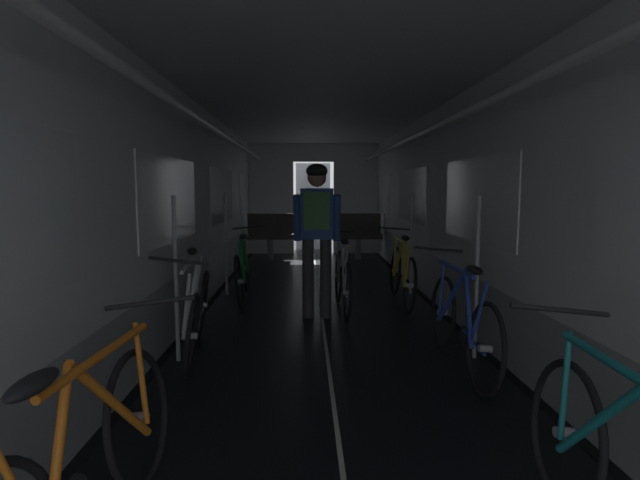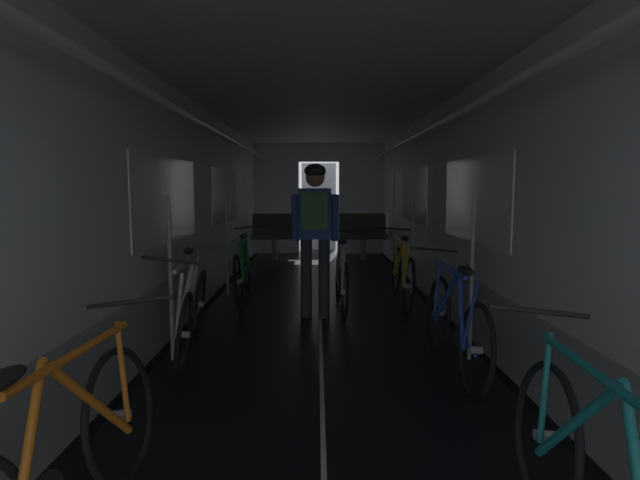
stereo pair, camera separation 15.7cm
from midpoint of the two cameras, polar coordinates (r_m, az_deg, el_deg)
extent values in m
cube|color=black|center=(5.58, -15.33, -9.31)|extent=(0.08, 11.50, 0.01)
cube|color=black|center=(5.64, 14.16, -9.12)|extent=(0.08, 11.50, 0.01)
cube|color=beige|center=(5.43, -0.51, -9.53)|extent=(0.03, 11.27, 0.00)
cube|color=#9EA0A5|center=(5.54, -16.43, -6.31)|extent=(0.12, 11.50, 0.60)
cube|color=white|center=(5.42, -16.81, 6.46)|extent=(0.12, 11.50, 1.85)
cube|color=white|center=(4.85, -17.77, 4.44)|extent=(0.02, 1.90, 0.80)
cube|color=white|center=(7.65, -11.82, 5.07)|extent=(0.02, 1.90, 0.80)
cube|color=white|center=(10.49, -9.08, 5.34)|extent=(0.02, 1.90, 0.80)
cube|color=yellow|center=(5.25, -16.52, 4.58)|extent=(0.01, 0.20, 0.28)
cylinder|color=white|center=(5.38, -13.42, 12.70)|extent=(0.07, 11.04, 0.07)
cylinder|color=#B7BABF|center=(4.31, -17.36, -4.40)|extent=(0.04, 0.04, 1.40)
cylinder|color=#B7BABF|center=(6.82, -11.50, -0.50)|extent=(0.04, 0.04, 1.40)
cube|color=#9EA0A5|center=(5.60, 15.22, -6.15)|extent=(0.12, 11.50, 0.60)
cube|color=white|center=(5.48, 15.58, 6.48)|extent=(0.12, 11.50, 1.85)
cube|color=white|center=(4.91, 16.79, 4.49)|extent=(0.02, 1.90, 0.80)
cube|color=white|center=(7.69, 9.98, 5.11)|extent=(0.02, 1.90, 0.80)
cube|color=white|center=(10.52, 6.80, 5.37)|extent=(0.02, 1.90, 0.80)
cube|color=yellow|center=(5.72, 14.11, 4.74)|extent=(0.01, 0.20, 0.28)
cylinder|color=white|center=(5.43, 12.24, 12.66)|extent=(0.07, 11.04, 0.07)
cylinder|color=#B7BABF|center=(4.38, 16.73, -4.23)|extent=(0.04, 0.04, 1.40)
cylinder|color=#B7BABF|center=(6.87, 9.88, -0.43)|extent=(0.04, 0.04, 1.40)
cube|color=white|center=(11.08, -6.10, 4.76)|extent=(1.00, 0.12, 2.45)
cube|color=white|center=(11.10, 3.77, 4.78)|extent=(1.00, 0.12, 2.45)
cube|color=white|center=(11.07, -1.17, 10.10)|extent=(0.90, 0.12, 0.40)
cube|color=#4C4F54|center=(11.75, -1.19, 3.89)|extent=(0.81, 0.04, 2.05)
cube|color=silver|center=(5.34, -0.54, 17.37)|extent=(3.14, 11.62, 0.12)
cylinder|color=gray|center=(10.09, -6.21, -1.08)|extent=(0.12, 0.12, 0.44)
cube|color=#47423D|center=(10.06, -6.22, 0.44)|extent=(0.96, 0.44, 0.10)
cube|color=#47423D|center=(10.23, -6.16, 1.94)|extent=(0.96, 0.08, 0.40)
torus|color=gray|center=(10.29, -8.55, 3.05)|extent=(0.14, 0.14, 0.02)
cylinder|color=gray|center=(10.11, 4.02, -1.05)|extent=(0.12, 0.12, 0.44)
cube|color=#47423D|center=(10.08, 4.03, 0.47)|extent=(0.96, 0.44, 0.10)
cube|color=#47423D|center=(10.25, 3.93, 1.97)|extent=(0.96, 0.08, 0.40)
torus|color=gray|center=(10.23, 1.53, 3.10)|extent=(0.14, 0.14, 0.02)
torus|color=black|center=(3.71, 17.41, -11.94)|extent=(0.11, 0.67, 0.67)
cylinder|color=#B2B2B7|center=(3.71, 17.41, -11.94)|extent=(0.10, 0.05, 0.06)
torus|color=black|center=(4.64, 13.07, -8.18)|extent=(0.11, 0.67, 0.67)
cylinder|color=#B2B2B7|center=(4.64, 13.07, -8.18)|extent=(0.10, 0.05, 0.06)
cylinder|color=#2342B7|center=(4.29, 14.01, -6.36)|extent=(0.10, 0.54, 0.56)
cylinder|color=#2342B7|center=(3.91, 15.74, -7.62)|extent=(0.08, 0.34, 0.55)
cylinder|color=#2342B7|center=(4.09, 14.40, -3.21)|extent=(0.05, 0.82, 0.04)
cylinder|color=#2342B7|center=(3.70, 16.83, -8.08)|extent=(0.07, 0.16, 0.49)
cylinder|color=#2342B7|center=(3.92, 16.29, -11.28)|extent=(0.03, 0.45, 0.07)
cylinder|color=#2342B7|center=(4.55, 12.97, -5.34)|extent=(0.07, 0.09, 0.49)
cylinder|color=black|center=(4.13, 15.28, -10.67)|extent=(0.03, 0.17, 0.17)
ellipsoid|color=black|center=(3.67, 16.30, -3.35)|extent=(0.10, 0.24, 0.07)
cylinder|color=black|center=(4.51, 12.62, -1.05)|extent=(0.44, 0.03, 0.06)
torus|color=black|center=(2.76, -21.87, -18.53)|extent=(0.18, 0.68, 0.67)
cylinder|color=#B2B2B7|center=(2.76, -21.87, -18.53)|extent=(0.10, 0.06, 0.06)
cylinder|color=orange|center=(2.40, -24.65, -16.77)|extent=(0.15, 0.54, 0.56)
cylinder|color=orange|center=(2.08, -30.17, -20.71)|extent=(0.09, 0.35, 0.55)
cylinder|color=orange|center=(2.17, -26.01, -11.93)|extent=(0.10, 0.82, 0.04)
cylinder|color=orange|center=(2.63, -21.69, -14.11)|extent=(0.09, 0.09, 0.49)
ellipsoid|color=black|center=(1.80, -32.60, -13.94)|extent=(0.12, 0.25, 0.07)
cylinder|color=black|center=(2.54, -20.84, -6.84)|extent=(0.44, 0.06, 0.08)
torus|color=black|center=(5.82, 9.60, -5.22)|extent=(0.10, 0.67, 0.67)
cylinder|color=#B2B2B7|center=(5.82, 9.60, -5.22)|extent=(0.09, 0.05, 0.06)
torus|color=black|center=(6.81, 8.10, -3.56)|extent=(0.10, 0.67, 0.67)
cylinder|color=#B2B2B7|center=(6.81, 8.10, -3.56)|extent=(0.09, 0.05, 0.06)
cylinder|color=yellow|center=(6.46, 8.41, -2.11)|extent=(0.07, 0.54, 0.56)
cylinder|color=yellow|center=(6.06, 9.01, -2.65)|extent=(0.08, 0.34, 0.55)
cylinder|color=yellow|center=(6.28, 8.50, 0.08)|extent=(0.05, 0.82, 0.04)
cylinder|color=yellow|center=(5.84, 9.36, -2.76)|extent=(0.06, 0.16, 0.49)
cylinder|color=yellow|center=(6.04, 9.24, -5.02)|extent=(0.04, 0.45, 0.07)
cylinder|color=yellow|center=(6.74, 8.03, -1.58)|extent=(0.06, 0.09, 0.49)
cylinder|color=black|center=(6.26, 8.90, -4.83)|extent=(0.03, 0.17, 0.17)
ellipsoid|color=black|center=(5.85, 9.12, 0.23)|extent=(0.10, 0.24, 0.07)
cylinder|color=black|center=(6.72, 7.85, 1.33)|extent=(0.44, 0.03, 0.05)
torus|color=black|center=(2.66, 24.87, -19.62)|extent=(0.13, 0.67, 0.67)
cylinder|color=#B2B2B7|center=(2.66, 24.87, -19.62)|extent=(0.10, 0.05, 0.06)
cylinder|color=teal|center=(2.30, 27.94, -17.90)|extent=(0.07, 0.54, 0.56)
cylinder|color=teal|center=(2.07, 29.66, -12.87)|extent=(0.08, 0.82, 0.04)
cylinder|color=teal|center=(2.53, 24.90, -15.01)|extent=(0.08, 0.09, 0.49)
cylinder|color=black|center=(2.43, 24.35, -7.40)|extent=(0.44, 0.04, 0.07)
torus|color=black|center=(4.97, -14.32, -7.28)|extent=(0.20, 0.68, 0.67)
cylinder|color=#B2B2B7|center=(4.97, -14.32, -7.28)|extent=(0.10, 0.06, 0.06)
torus|color=black|center=(3.99, -15.80, -10.61)|extent=(0.20, 0.68, 0.67)
cylinder|color=#B2B2B7|center=(3.99, -15.80, -10.61)|extent=(0.10, 0.06, 0.06)
cylinder|color=silver|center=(4.24, -15.75, -6.58)|extent=(0.06, 0.55, 0.56)
cylinder|color=silver|center=(4.64, -15.12, -5.49)|extent=(0.14, 0.33, 0.55)
cylinder|color=silver|center=(4.35, -16.06, -2.76)|extent=(0.13, 0.82, 0.04)
cylinder|color=silver|center=(4.86, -14.86, -4.71)|extent=(0.08, 0.17, 0.49)
cylinder|color=silver|center=(4.76, -14.55, -8.16)|extent=(0.09, 0.45, 0.07)
cylinder|color=silver|center=(3.96, -16.32, -7.15)|extent=(0.10, 0.08, 0.49)
cylinder|color=black|center=(4.55, -14.80, -9.12)|extent=(0.05, 0.17, 0.17)
ellipsoid|color=black|center=(4.77, -15.51, -1.28)|extent=(0.12, 0.25, 0.07)
cylinder|color=black|center=(3.89, -17.18, -2.34)|extent=(0.44, 0.08, 0.08)
torus|color=black|center=(6.06, -10.11, -4.79)|extent=(0.14, 0.67, 0.67)
cylinder|color=#B2B2B7|center=(6.06, -10.11, -4.79)|extent=(0.10, 0.05, 0.06)
torus|color=black|center=(7.06, -9.35, -3.25)|extent=(0.14, 0.67, 0.67)
cylinder|color=#B2B2B7|center=(7.06, -9.35, -3.25)|extent=(0.10, 0.05, 0.06)
cylinder|color=#1E8438|center=(6.71, -9.40, -1.83)|extent=(0.07, 0.54, 0.56)
cylinder|color=#1E8438|center=(6.31, -9.70, -2.34)|extent=(0.11, 0.34, 0.55)
cylinder|color=#1E8438|center=(6.53, -9.32, 0.28)|extent=(0.08, 0.82, 0.04)
cylinder|color=#1E8438|center=(6.08, -9.86, -2.44)|extent=(0.07, 0.17, 0.49)
cylinder|color=#1E8438|center=(6.28, -9.94, -4.61)|extent=(0.05, 0.45, 0.07)
cylinder|color=#1E8438|center=(6.99, -9.20, -1.34)|extent=(0.08, 0.09, 0.49)
cylinder|color=black|center=(6.51, -9.78, -4.44)|extent=(0.04, 0.17, 0.17)
ellipsoid|color=black|center=(6.09, -9.59, 0.43)|extent=(0.11, 0.24, 0.07)
cylinder|color=black|center=(6.97, -8.95, 1.47)|extent=(0.44, 0.05, 0.07)
cylinder|color=#2D2D33|center=(5.56, -2.20, -4.44)|extent=(0.13, 0.13, 0.90)
cylinder|color=#2D2D33|center=(5.56, -0.14, -4.45)|extent=(0.13, 0.13, 0.90)
cube|color=#2D4C99|center=(5.47, -1.19, 3.09)|extent=(0.37, 0.23, 0.56)
cylinder|color=#2D4C99|center=(5.51, -3.47, 2.58)|extent=(0.10, 0.20, 0.53)
cylinder|color=#2D4C99|center=(5.50, 1.12, 2.58)|extent=(0.10, 0.20, 0.53)
sphere|color=#9E7051|center=(5.47, -1.20, 7.28)|extent=(0.21, 0.21, 0.21)
ellipsoid|color=black|center=(5.47, -1.20, 8.01)|extent=(0.25, 0.29, 0.16)
cube|color=#3D703D|center=(5.30, -1.23, 3.43)|extent=(0.29, 0.17, 0.40)
torus|color=black|center=(5.34, 2.32, -6.15)|extent=(0.07, 0.67, 0.67)
cylinder|color=#B2B2B7|center=(5.34, 2.32, -6.15)|extent=(0.09, 0.05, 0.05)
torus|color=black|center=(6.34, 1.46, -4.21)|extent=(0.07, 0.67, 0.67)
cylinder|color=#B2B2B7|center=(6.34, 1.46, -4.21)|extent=(0.09, 0.05, 0.05)
cylinder|color=#ADAFB5|center=(5.99, 1.63, -2.67)|extent=(0.07, 0.54, 0.56)
cylinder|color=#ADAFB5|center=(5.59, 1.97, -3.31)|extent=(0.05, 0.34, 0.55)
cylinder|color=#ADAFB5|center=(5.80, 1.67, -0.32)|extent=(0.05, 0.82, 0.04)
cylinder|color=#ADAFB5|center=(5.36, 2.17, -3.46)|extent=(0.04, 0.16, 0.49)
cylinder|color=#ADAFB5|center=(5.56, 2.11, -5.89)|extent=(0.03, 0.45, 0.07)
cylinder|color=#ADAFB5|center=(6.27, 1.41, -2.08)|extent=(0.04, 0.09, 0.49)
cylinder|color=black|center=(5.79, 1.92, -5.65)|extent=(0.02, 0.17, 0.17)
ellipsoid|color=black|center=(5.37, 2.03, -0.19)|extent=(0.10, 0.24, 0.06)
cylinder|color=black|center=(6.25, 1.30, 1.06)|extent=(0.44, 0.03, 0.04)
camera|label=1|loc=(0.08, -90.71, -0.08)|focal=27.60mm
camera|label=2|loc=(0.08, 89.29, 0.08)|focal=27.60mm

